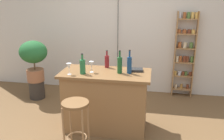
{
  "coord_description": "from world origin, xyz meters",
  "views": [
    {
      "loc": [
        0.68,
        -2.94,
        1.98
      ],
      "look_at": [
        0.05,
        0.55,
        0.87
      ],
      "focal_mm": 38.2,
      "sensor_mm": 36.0,
      "label": 1
    }
  ],
  "objects_px": {
    "bottle_spirits_clear": "(83,66)",
    "potted_plant": "(34,56)",
    "bar_stool": "(76,116)",
    "spice_shelf": "(185,52)",
    "wine_glass_center": "(91,65)",
    "cookbook": "(136,70)",
    "bottle_olive_oil": "(120,65)",
    "plant_stool": "(37,89)",
    "wine_glass_left": "(69,66)",
    "bottle_wine_red": "(129,65)",
    "bottle_sauce_amber": "(107,61)"
  },
  "relations": [
    {
      "from": "bottle_spirits_clear",
      "to": "potted_plant",
      "type": "bearing_deg",
      "value": 142.52
    },
    {
      "from": "bar_stool",
      "to": "spice_shelf",
      "type": "height_order",
      "value": "spice_shelf"
    },
    {
      "from": "wine_glass_center",
      "to": "spice_shelf",
      "type": "bearing_deg",
      "value": 46.46
    },
    {
      "from": "potted_plant",
      "to": "cookbook",
      "type": "bearing_deg",
      "value": -19.66
    },
    {
      "from": "bottle_olive_oil",
      "to": "spice_shelf",
      "type": "bearing_deg",
      "value": 54.84
    },
    {
      "from": "plant_stool",
      "to": "bottle_olive_oil",
      "type": "distance_m",
      "value": 2.17
    },
    {
      "from": "wine_glass_left",
      "to": "wine_glass_center",
      "type": "relative_size",
      "value": 1.0
    },
    {
      "from": "bottle_spirits_clear",
      "to": "bottle_wine_red",
      "type": "bearing_deg",
      "value": 11.68
    },
    {
      "from": "bar_stool",
      "to": "wine_glass_center",
      "type": "height_order",
      "value": "wine_glass_center"
    },
    {
      "from": "plant_stool",
      "to": "potted_plant",
      "type": "relative_size",
      "value": 0.45
    },
    {
      "from": "bar_stool",
      "to": "cookbook",
      "type": "bearing_deg",
      "value": 51.47
    },
    {
      "from": "spice_shelf",
      "to": "bottle_wine_red",
      "type": "distance_m",
      "value": 1.77
    },
    {
      "from": "potted_plant",
      "to": "plant_stool",
      "type": "bearing_deg",
      "value": 0.0
    },
    {
      "from": "spice_shelf",
      "to": "potted_plant",
      "type": "distance_m",
      "value": 2.94
    },
    {
      "from": "potted_plant",
      "to": "wine_glass_center",
      "type": "distance_m",
      "value": 1.66
    },
    {
      "from": "plant_stool",
      "to": "bottle_spirits_clear",
      "type": "xyz_separation_m",
      "value": [
        1.28,
        -0.98,
        0.84
      ]
    },
    {
      "from": "bottle_wine_red",
      "to": "wine_glass_left",
      "type": "height_order",
      "value": "bottle_wine_red"
    },
    {
      "from": "bottle_wine_red",
      "to": "wine_glass_center",
      "type": "xyz_separation_m",
      "value": [
        -0.54,
        -0.05,
        -0.01
      ]
    },
    {
      "from": "bar_stool",
      "to": "wine_glass_center",
      "type": "relative_size",
      "value": 4.46
    },
    {
      "from": "wine_glass_left",
      "to": "bottle_olive_oil",
      "type": "bearing_deg",
      "value": 15.18
    },
    {
      "from": "wine_glass_left",
      "to": "cookbook",
      "type": "height_order",
      "value": "wine_glass_left"
    },
    {
      "from": "bottle_olive_oil",
      "to": "bottle_wine_red",
      "type": "distance_m",
      "value": 0.14
    },
    {
      "from": "bottle_olive_oil",
      "to": "wine_glass_left",
      "type": "bearing_deg",
      "value": -164.82
    },
    {
      "from": "bottle_sauce_amber",
      "to": "cookbook",
      "type": "bearing_deg",
      "value": -12.95
    },
    {
      "from": "bar_stool",
      "to": "bottle_wine_red",
      "type": "relative_size",
      "value": 2.13
    },
    {
      "from": "bottle_olive_oil",
      "to": "wine_glass_center",
      "type": "height_order",
      "value": "bottle_olive_oil"
    },
    {
      "from": "spice_shelf",
      "to": "cookbook",
      "type": "relative_size",
      "value": 8.09
    },
    {
      "from": "potted_plant",
      "to": "bottle_sauce_amber",
      "type": "xyz_separation_m",
      "value": [
        1.56,
        -0.62,
        0.15
      ]
    },
    {
      "from": "spice_shelf",
      "to": "bottle_wine_red",
      "type": "height_order",
      "value": "spice_shelf"
    },
    {
      "from": "bottle_sauce_amber",
      "to": "bottle_spirits_clear",
      "type": "bearing_deg",
      "value": -127.08
    },
    {
      "from": "bottle_spirits_clear",
      "to": "spice_shelf",
      "type": "bearing_deg",
      "value": 45.99
    },
    {
      "from": "bar_stool",
      "to": "plant_stool",
      "type": "distance_m",
      "value": 2.09
    },
    {
      "from": "spice_shelf",
      "to": "plant_stool",
      "type": "relative_size",
      "value": 4.66
    },
    {
      "from": "potted_plant",
      "to": "wine_glass_center",
      "type": "height_order",
      "value": "potted_plant"
    },
    {
      "from": "bottle_olive_oil",
      "to": "bottle_wine_red",
      "type": "bearing_deg",
      "value": 5.67
    },
    {
      "from": "potted_plant",
      "to": "wine_glass_left",
      "type": "bearing_deg",
      "value": -43.57
    },
    {
      "from": "bottle_wine_red",
      "to": "wine_glass_left",
      "type": "distance_m",
      "value": 0.86
    },
    {
      "from": "bar_stool",
      "to": "bottle_wine_red",
      "type": "distance_m",
      "value": 1.04
    },
    {
      "from": "spice_shelf",
      "to": "bottle_sauce_amber",
      "type": "distance_m",
      "value": 1.82
    },
    {
      "from": "bottle_sauce_amber",
      "to": "wine_glass_center",
      "type": "bearing_deg",
      "value": -121.14
    },
    {
      "from": "bar_stool",
      "to": "bottle_wine_red",
      "type": "bearing_deg",
      "value": 50.46
    },
    {
      "from": "bottle_spirits_clear",
      "to": "wine_glass_left",
      "type": "height_order",
      "value": "bottle_spirits_clear"
    },
    {
      "from": "bottle_olive_oil",
      "to": "bar_stool",
      "type": "bearing_deg",
      "value": -122.74
    },
    {
      "from": "bar_stool",
      "to": "bottle_olive_oil",
      "type": "relative_size",
      "value": 2.18
    },
    {
      "from": "bottle_spirits_clear",
      "to": "bottle_wine_red",
      "type": "distance_m",
      "value": 0.67
    },
    {
      "from": "bar_stool",
      "to": "bottle_spirits_clear",
      "type": "distance_m",
      "value": 0.75
    },
    {
      "from": "plant_stool",
      "to": "bottle_wine_red",
      "type": "xyz_separation_m",
      "value": [
        1.94,
        -0.85,
        0.86
      ]
    },
    {
      "from": "plant_stool",
      "to": "bottle_spirits_clear",
      "type": "bearing_deg",
      "value": -37.48
    },
    {
      "from": "bar_stool",
      "to": "bottle_spirits_clear",
      "type": "height_order",
      "value": "bottle_spirits_clear"
    },
    {
      "from": "plant_stool",
      "to": "bottle_sauce_amber",
      "type": "distance_m",
      "value": 1.87
    }
  ]
}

